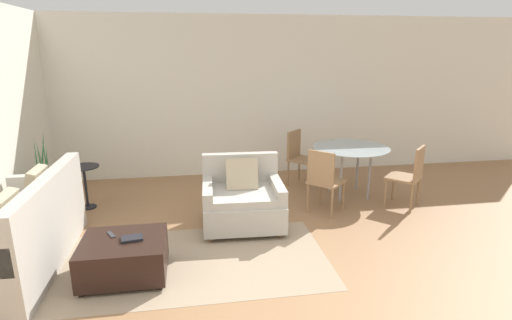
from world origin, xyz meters
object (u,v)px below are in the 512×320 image
(dining_table, at_px, (351,152))
(book_stack, at_px, (132,238))
(dining_chair_near_left, at_px, (324,178))
(tv_remote_primary, at_px, (111,234))
(ottoman, at_px, (124,256))
(side_table, at_px, (85,179))
(armchair, at_px, (243,200))
(potted_plant, at_px, (48,193))
(dining_chair_near_right, at_px, (410,173))
(couch, at_px, (21,237))
(dining_chair_far_left, at_px, (299,154))

(dining_table, bearing_deg, book_stack, -148.52)
(dining_chair_near_left, bearing_deg, tv_remote_primary, -157.65)
(ottoman, height_order, side_table, side_table)
(dining_table, bearing_deg, armchair, -154.77)
(dining_table, relative_size, dining_chair_near_left, 1.27)
(potted_plant, bearing_deg, ottoman, -55.52)
(dining_chair_near_right, bearing_deg, dining_table, 135.00)
(armchair, bearing_deg, couch, -165.10)
(couch, distance_m, book_stack, 1.21)
(dining_chair_near_left, bearing_deg, ottoman, -153.99)
(book_stack, xyz_separation_m, dining_chair_far_left, (2.35, 2.46, 0.12))
(couch, bearing_deg, ottoman, -18.82)
(tv_remote_primary, bearing_deg, dining_chair_far_left, 42.03)
(dining_table, distance_m, dining_chair_near_right, 0.91)
(potted_plant, xyz_separation_m, dining_table, (4.37, -0.07, 0.42))
(ottoman, xyz_separation_m, dining_chair_far_left, (2.44, 2.45, 0.30))
(tv_remote_primary, bearing_deg, ottoman, -45.39)
(tv_remote_primary, distance_m, dining_chair_far_left, 3.47)
(couch, relative_size, dining_chair_far_left, 2.25)
(book_stack, xyz_separation_m, potted_plant, (-1.39, 1.90, -0.14))
(side_table, bearing_deg, armchair, -23.91)
(potted_plant, relative_size, dining_chair_far_left, 1.28)
(dining_chair_near_right, xyz_separation_m, dining_chair_far_left, (-1.26, 1.26, 0.00))
(couch, distance_m, potted_plant, 1.55)
(book_stack, bearing_deg, side_table, 114.68)
(potted_plant, distance_m, dining_chair_near_left, 3.81)
(couch, bearing_deg, dining_chair_near_left, 13.34)
(tv_remote_primary, relative_size, dining_chair_far_left, 0.18)
(armchair, height_order, potted_plant, potted_plant)
(side_table, distance_m, dining_chair_near_left, 3.32)
(dining_table, distance_m, dining_chair_far_left, 0.91)
(dining_chair_far_left, bearing_deg, dining_chair_near_right, -45.00)
(ottoman, height_order, dining_chair_near_right, dining_chair_near_right)
(ottoman, xyz_separation_m, dining_chair_near_right, (3.70, 1.19, 0.30))
(side_table, relative_size, dining_chair_near_left, 0.68)
(dining_chair_near_right, bearing_deg, side_table, 170.72)
(side_table, xyz_separation_m, dining_table, (3.87, -0.10, 0.25))
(couch, bearing_deg, side_table, 80.50)
(armchair, bearing_deg, book_stack, -140.77)
(couch, distance_m, tv_remote_primary, 0.96)
(ottoman, bearing_deg, armchair, 37.13)
(couch, relative_size, tv_remote_primary, 12.59)
(ottoman, xyz_separation_m, potted_plant, (-1.30, 1.89, 0.05))
(armchair, distance_m, ottoman, 1.65)
(side_table, bearing_deg, ottoman, -67.49)
(dining_table, bearing_deg, dining_chair_near_left, -135.00)
(couch, xyz_separation_m, tv_remote_primary, (0.93, -0.23, 0.07))
(couch, height_order, dining_chair_far_left, couch)
(potted_plant, xyz_separation_m, dining_chair_near_right, (5.00, -0.70, 0.26))
(ottoman, distance_m, dining_chair_near_right, 3.90)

